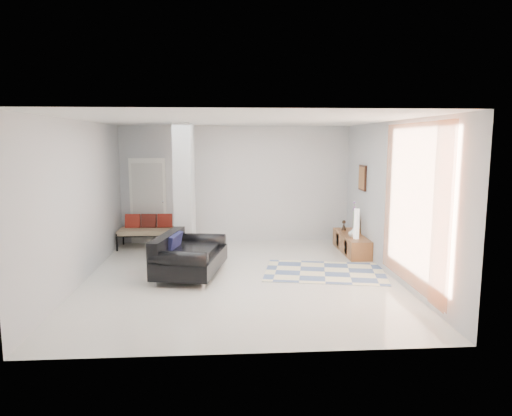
{
  "coord_description": "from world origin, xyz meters",
  "views": [
    {
      "loc": [
        -0.23,
        -7.99,
        2.45
      ],
      "look_at": [
        0.33,
        0.6,
        1.18
      ],
      "focal_mm": 32.0,
      "sensor_mm": 36.0,
      "label": 1
    }
  ],
  "objects": [
    {
      "name": "bronze_figurine",
      "position": [
        2.47,
        2.2,
        0.51
      ],
      "size": [
        0.12,
        0.12,
        0.23
      ],
      "primitive_type": null,
      "rotation": [
        0.0,
        0.0,
        0.07
      ],
      "color": "#2F1F15",
      "rests_on": "media_console"
    },
    {
      "name": "wall_front",
      "position": [
        0.0,
        -3.0,
        1.4
      ],
      "size": [
        6.0,
        0.0,
        6.0
      ],
      "primitive_type": "plane",
      "rotation": [
        -1.57,
        0.0,
        0.0
      ],
      "color": "silver",
      "rests_on": "ground"
    },
    {
      "name": "wall_art",
      "position": [
        2.72,
        1.7,
        1.65
      ],
      "size": [
        0.04,
        0.45,
        0.55
      ],
      "primitive_type": "cube",
      "color": "#32170D",
      "rests_on": "wall_right"
    },
    {
      "name": "wall_right",
      "position": [
        2.75,
        0.0,
        1.4
      ],
      "size": [
        0.0,
        6.0,
        6.0
      ],
      "primitive_type": "plane",
      "rotation": [
        1.57,
        0.0,
        -1.57
      ],
      "color": "silver",
      "rests_on": "ground"
    },
    {
      "name": "wall_back",
      "position": [
        0.0,
        3.0,
        1.4
      ],
      "size": [
        6.0,
        0.0,
        6.0
      ],
      "primitive_type": "plane",
      "rotation": [
        1.57,
        0.0,
        0.0
      ],
      "color": "silver",
      "rests_on": "ground"
    },
    {
      "name": "vase",
      "position": [
        2.47,
        1.4,
        0.51
      ],
      "size": [
        0.23,
        0.23,
        0.22
      ],
      "primitive_type": "imported",
      "rotation": [
        0.0,
        0.0,
        0.13
      ],
      "color": "white",
      "rests_on": "media_console"
    },
    {
      "name": "area_rug",
      "position": [
        1.6,
        0.2,
        0.01
      ],
      "size": [
        2.46,
        1.87,
        0.01
      ],
      "primitive_type": "cube",
      "rotation": [
        0.0,
        0.0,
        -0.19
      ],
      "color": "beige",
      "rests_on": "floor"
    },
    {
      "name": "loveseat",
      "position": [
        -0.96,
        0.25,
        0.35
      ],
      "size": [
        1.35,
        1.92,
        0.76
      ],
      "rotation": [
        0.0,
        0.0,
        -0.2
      ],
      "color": "silver",
      "rests_on": "floor"
    },
    {
      "name": "floor",
      "position": [
        0.0,
        0.0,
        0.0
      ],
      "size": [
        6.0,
        6.0,
        0.0
      ],
      "primitive_type": "plane",
      "color": "beige",
      "rests_on": "ground"
    },
    {
      "name": "partition_column",
      "position": [
        -1.1,
        1.6,
        1.4
      ],
      "size": [
        0.35,
        1.2,
        2.8
      ],
      "primitive_type": "cube",
      "color": "#B3B8BA",
      "rests_on": "floor"
    },
    {
      "name": "daybed",
      "position": [
        -1.93,
        2.48,
        0.42
      ],
      "size": [
        1.6,
        0.68,
        0.77
      ],
      "rotation": [
        0.0,
        0.0,
        -0.0
      ],
      "color": "black",
      "rests_on": "floor"
    },
    {
      "name": "curtain",
      "position": [
        2.67,
        -1.15,
        1.45
      ],
      "size": [
        0.0,
        2.55,
        2.55
      ],
      "primitive_type": "plane",
      "rotation": [
        1.57,
        0.0,
        1.57
      ],
      "color": "#FB8142",
      "rests_on": "wall_right"
    },
    {
      "name": "wall_left",
      "position": [
        -2.75,
        0.0,
        1.4
      ],
      "size": [
        0.0,
        6.0,
        6.0
      ],
      "primitive_type": "plane",
      "rotation": [
        1.57,
        0.0,
        1.57
      ],
      "color": "silver",
      "rests_on": "ground"
    },
    {
      "name": "ceiling",
      "position": [
        0.0,
        0.0,
        2.8
      ],
      "size": [
        6.0,
        6.0,
        0.0
      ],
      "primitive_type": "plane",
      "rotation": [
        3.14,
        0.0,
        0.0
      ],
      "color": "white",
      "rests_on": "wall_back"
    },
    {
      "name": "hallway_door",
      "position": [
        -2.1,
        2.96,
        1.02
      ],
      "size": [
        0.85,
        0.06,
        2.04
      ],
      "primitive_type": "cube",
      "color": "white",
      "rests_on": "floor"
    },
    {
      "name": "cylinder_lamp",
      "position": [
        2.5,
        1.29,
        0.72
      ],
      "size": [
        0.12,
        0.12,
        0.63
      ],
      "primitive_type": "cylinder",
      "color": "beige",
      "rests_on": "media_console"
    },
    {
      "name": "media_console",
      "position": [
        2.52,
        1.7,
        0.21
      ],
      "size": [
        0.45,
        1.64,
        0.8
      ],
      "color": "brown",
      "rests_on": "floor"
    }
  ]
}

